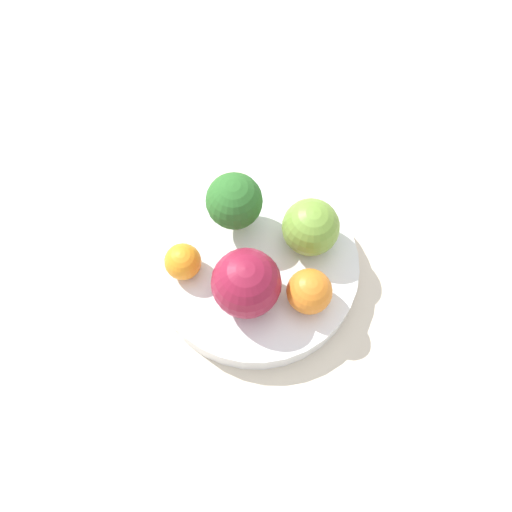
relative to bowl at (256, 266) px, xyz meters
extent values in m
plane|color=gray|center=(0.00, 0.00, -0.03)|extent=(6.00, 6.00, 0.00)
cube|color=beige|center=(0.00, 0.00, -0.02)|extent=(1.20, 1.20, 0.02)
cylinder|color=white|center=(0.00, 0.00, 0.00)|extent=(0.20, 0.20, 0.03)
cylinder|color=#8CB76B|center=(0.01, -0.05, 0.02)|extent=(0.02, 0.02, 0.02)
sphere|color=#2D6B28|center=(0.01, -0.05, 0.05)|extent=(0.05, 0.05, 0.05)
sphere|color=maroon|center=(0.02, 0.03, 0.04)|extent=(0.06, 0.06, 0.06)
sphere|color=olive|center=(-0.06, -0.01, 0.04)|extent=(0.05, 0.05, 0.05)
sphere|color=orange|center=(-0.04, 0.05, 0.03)|extent=(0.04, 0.04, 0.04)
sphere|color=orange|center=(0.07, -0.01, 0.03)|extent=(0.03, 0.03, 0.03)
camera|label=1|loc=(0.06, 0.20, 0.45)|focal=35.00mm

